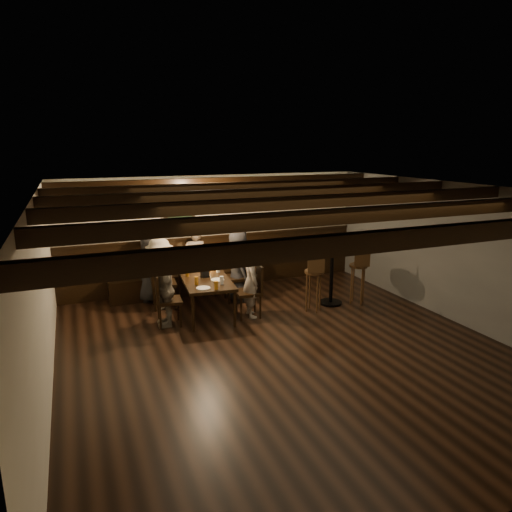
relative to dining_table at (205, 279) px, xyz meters
name	(u,v)px	position (x,y,z in m)	size (l,w,h in m)	color
room	(222,252)	(0.40, 0.16, 0.45)	(7.00, 7.00, 7.00)	black
dining_table	(205,279)	(0.00, 0.00, 0.00)	(0.99, 1.88, 0.68)	black
chair_left_near	(163,292)	(-0.67, 0.52, -0.32)	(0.49, 0.49, 0.99)	black
chair_left_far	(168,309)	(-0.76, -0.38, -0.34)	(0.46, 0.46, 0.91)	black
chair_right_near	(237,286)	(0.76, 0.38, -0.32)	(0.49, 0.49, 0.99)	black
chair_right_far	(249,301)	(0.67, -0.52, -0.33)	(0.47, 0.47, 0.95)	black
person_bench_left	(151,267)	(-0.81, 0.98, 0.08)	(0.68, 0.44, 1.40)	#28282B
person_bench_centre	(195,261)	(0.10, 1.04, 0.08)	(0.51, 0.34, 1.41)	gray
person_bench_right	(240,265)	(0.98, 0.81, -0.03)	(0.57, 0.45, 1.18)	#5D2620
person_left_near	(160,273)	(-0.70, 0.52, 0.06)	(0.88, 0.50, 1.36)	#ACA391
person_left_far	(165,289)	(-0.79, -0.37, 0.03)	(0.76, 0.32, 1.30)	gray
person_right_near	(238,265)	(0.79, 0.37, 0.09)	(0.70, 0.45, 1.43)	#2B2A2D
person_right_far	(251,281)	(0.70, -0.52, 0.03)	(0.48, 0.31, 1.30)	gray
pint_a	(184,264)	(-0.21, 0.72, 0.13)	(0.07, 0.07, 0.14)	#BF7219
pint_b	(211,263)	(0.31, 0.62, 0.13)	(0.07, 0.07, 0.14)	#BF7219
pint_c	(187,273)	(-0.29, 0.13, 0.13)	(0.07, 0.07, 0.14)	#BF7219
pint_d	(218,269)	(0.32, 0.17, 0.13)	(0.07, 0.07, 0.14)	silver
pint_e	(196,281)	(-0.26, -0.43, 0.13)	(0.07, 0.07, 0.14)	#BF7219
pint_f	(222,280)	(0.15, -0.57, 0.13)	(0.07, 0.07, 0.14)	silver
pint_g	(216,285)	(-0.03, -0.80, 0.13)	(0.07, 0.07, 0.14)	#BF7219
plate_near	(203,288)	(-0.22, -0.68, 0.06)	(0.24, 0.24, 0.01)	white
plate_far	(218,280)	(0.15, -0.32, 0.06)	(0.24, 0.24, 0.01)	white
condiment_caddy	(205,274)	(0.00, -0.05, 0.12)	(0.15, 0.10, 0.12)	black
candle	(208,270)	(0.15, 0.29, 0.08)	(0.05, 0.05, 0.05)	beige
high_top_table	(332,268)	(2.38, -0.50, 0.09)	(0.61, 0.61, 1.08)	black
bar_stool_left	(314,290)	(1.88, -0.71, -0.22)	(0.37, 0.39, 1.10)	#382111
bar_stool_right	(358,283)	(2.88, -0.66, -0.22)	(0.36, 0.38, 1.10)	#382111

